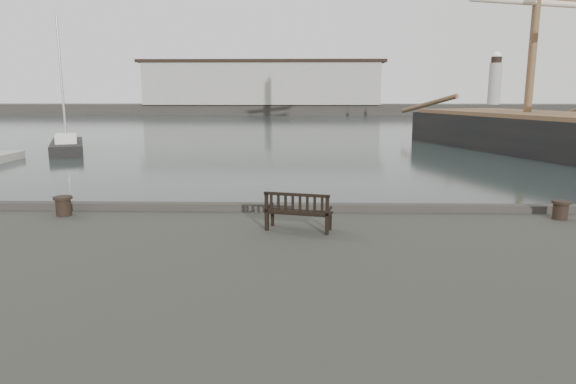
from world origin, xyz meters
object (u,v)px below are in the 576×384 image
(bollard_right, at_px, (560,210))
(bollard_left, at_px, (63,206))
(bench, at_px, (298,218))
(yacht_d, at_px, (67,149))

(bollard_right, bearing_deg, bollard_left, 179.78)
(bollard_left, height_order, bollard_right, bollard_left)
(bench, bearing_deg, yacht_d, 136.55)
(bench, xyz_separation_m, bollard_right, (6.01, 1.12, -0.04))
(bollard_left, relative_size, yacht_d, 0.04)
(bench, height_order, yacht_d, yacht_d)
(bollard_right, xyz_separation_m, yacht_d, (-23.53, 26.24, -1.54))
(bench, distance_m, yacht_d, 32.53)
(bollard_left, bearing_deg, bench, -11.82)
(bench, xyz_separation_m, yacht_d, (-17.53, 27.36, -1.58))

